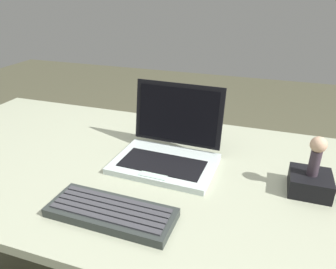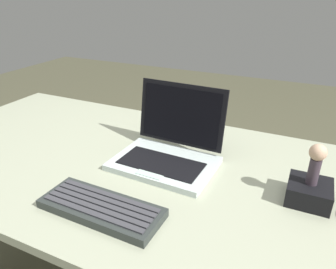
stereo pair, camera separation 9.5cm
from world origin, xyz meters
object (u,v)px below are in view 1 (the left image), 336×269
Objects in this scene: figurine_stand at (310,183)px; figurine at (317,153)px; laptop_front at (169,148)px; external_keyboard at (112,212)px.

figurine_stand is 0.97× the size of figurine.
figurine is (0.00, 0.00, 0.09)m from figurine_stand.
figurine_stand is (0.41, -0.03, -0.02)m from laptop_front.
external_keyboard is 2.93× the size of figurine_stand.
external_keyboard is at bearing -149.93° from figurine_stand.
laptop_front is 0.42m from figurine.
figurine is (0.41, -0.03, 0.07)m from laptop_front.
figurine_stand is at bearing 30.07° from external_keyboard.
laptop_front is 0.30m from external_keyboard.
external_keyboard is at bearing -98.52° from laptop_front.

